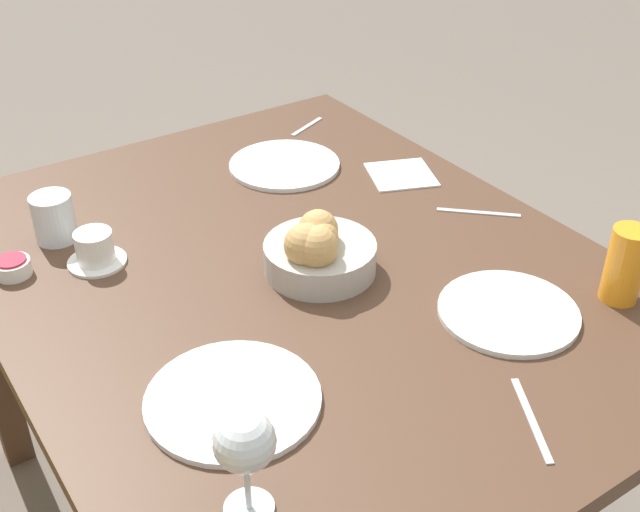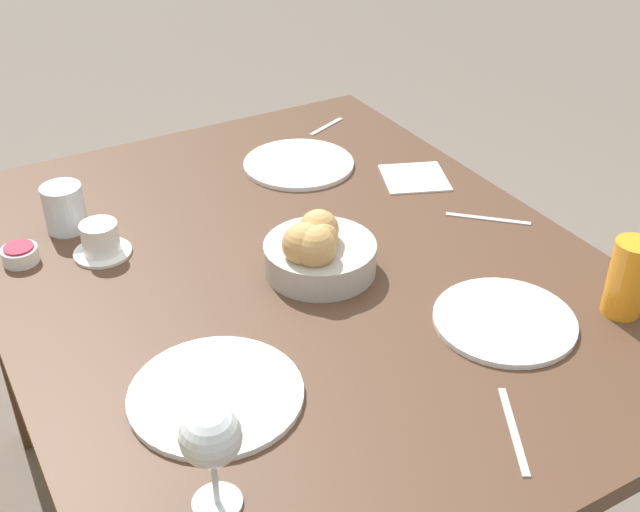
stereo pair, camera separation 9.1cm
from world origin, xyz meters
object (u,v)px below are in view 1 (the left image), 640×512
plate_near_left (508,312)px  napkin (401,175)px  water_tumbler (54,218)px  bread_basket (318,251)px  jam_bowl_berry (12,267)px  knife_silver (479,212)px  plate_near_right (284,165)px  plate_far_center (233,399)px  spoon_coffee (307,127)px  fork_silver (531,419)px  juice_glass (625,265)px  wine_glass (245,445)px  coffee_cup (95,250)px

plate_near_left → napkin: plate_near_left is taller
water_tumbler → bread_basket: bearing=-137.2°
jam_bowl_berry → bread_basket: bearing=-123.5°
jam_bowl_berry → knife_silver: 0.89m
plate_near_right → plate_far_center: (-0.59, 0.46, 0.00)m
bread_basket → water_tumbler: size_ratio=2.18×
plate_near_right → spoon_coffee: (0.15, -0.16, -0.00)m
bread_basket → fork_silver: size_ratio=1.34×
plate_near_left → spoon_coffee: (0.82, -0.14, -0.00)m
juice_glass → spoon_coffee: (0.89, 0.05, -0.07)m
wine_glass → water_tumbler: bearing=-1.1°
wine_glass → plate_near_left: bearing=-79.0°
plate_near_right → fork_silver: bearing=171.5°
water_tumbler → plate_far_center: bearing=-174.0°
wine_glass → coffee_cup: (0.64, -0.05, -0.08)m
bread_basket → plate_far_center: size_ratio=0.78×
jam_bowl_berry → spoon_coffee: size_ratio=0.55×
fork_silver → spoon_coffee: 1.05m
plate_near_left → plate_near_right: size_ratio=0.95×
bread_basket → fork_silver: 0.47m
plate_far_center → fork_silver: size_ratio=1.70×
jam_bowl_berry → napkin: 0.82m
plate_near_right → water_tumbler: (-0.02, 0.52, 0.04)m
plate_near_right → plate_far_center: 0.75m
juice_glass → spoon_coffee: 0.89m
juice_glass → napkin: (0.56, 0.02, -0.07)m
plate_near_left → napkin: 0.52m
juice_glass → coffee_cup: size_ratio=1.26×
plate_near_left → knife_silver: (0.27, -0.19, -0.00)m
plate_near_right → spoon_coffee: plate_near_right is taller
juice_glass → water_tumbler: bearing=45.2°
plate_near_left → water_tumbler: water_tumbler is taller
spoon_coffee → plate_near_left: bearing=170.4°
plate_near_right → juice_glass: 0.77m
plate_near_right → wine_glass: wine_glass is taller
fork_silver → jam_bowl_berry: bearing=32.7°
coffee_cup → spoon_coffee: bearing=-65.7°
wine_glass → spoon_coffee: (0.93, -0.69, -0.11)m
bread_basket → plate_near_right: size_ratio=0.82×
jam_bowl_berry → spoon_coffee: 0.82m
plate_near_right → water_tumbler: size_ratio=2.67×
coffee_cup → napkin: bearing=-93.3°
coffee_cup → jam_bowl_berry: bearing=70.9°
jam_bowl_berry → coffee_cup: bearing=-109.1°
wine_glass → knife_silver: 0.85m
wine_glass → napkin: bearing=-50.4°
knife_silver → fork_silver: bearing=143.8°
bread_basket → coffee_cup: 0.40m
plate_far_center → napkin: size_ratio=1.46×
plate_near_right → water_tumbler: water_tumbler is taller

